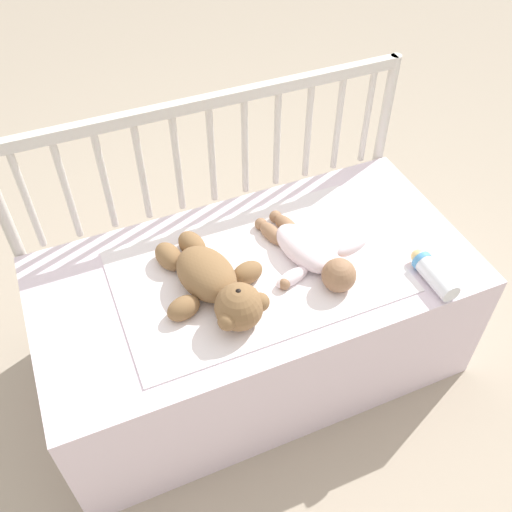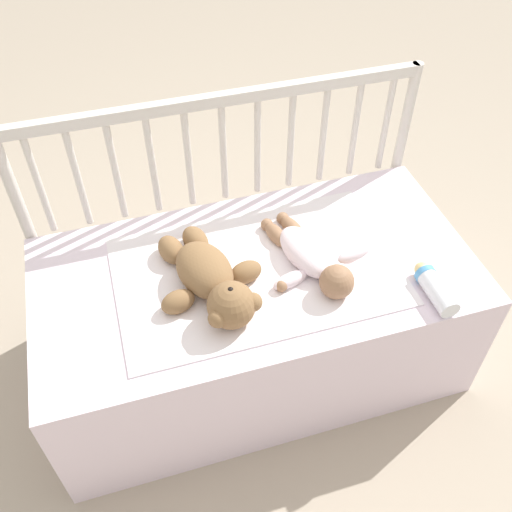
# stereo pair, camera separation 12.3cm
# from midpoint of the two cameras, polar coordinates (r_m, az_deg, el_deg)

# --- Properties ---
(ground_plane) EXTENTS (12.00, 12.00, 0.00)m
(ground_plane) POSITION_cam_midpoint_polar(r_m,az_deg,el_deg) (2.05, -1.77, -10.28)
(ground_plane) COLOR tan
(crib_mattress) EXTENTS (1.31, 0.66, 0.46)m
(crib_mattress) POSITION_cam_midpoint_polar(r_m,az_deg,el_deg) (1.86, -1.93, -6.30)
(crib_mattress) COLOR silver
(crib_mattress) RESTS_ON ground_plane
(crib_rail) EXTENTS (1.31, 0.04, 0.85)m
(crib_rail) POSITION_cam_midpoint_polar(r_m,az_deg,el_deg) (1.84, -6.31, 8.99)
(crib_rail) COLOR beige
(crib_rail) RESTS_ON ground_plane
(blanket) EXTENTS (0.82, 0.51, 0.01)m
(blanket) POSITION_cam_midpoint_polar(r_m,az_deg,el_deg) (1.67, -2.01, -1.58)
(blanket) COLOR white
(blanket) RESTS_ON crib_mattress
(teddy_bear) EXTENTS (0.32, 0.43, 0.13)m
(teddy_bear) POSITION_cam_midpoint_polar(r_m,az_deg,el_deg) (1.58, -6.42, -2.76)
(teddy_bear) COLOR olive
(teddy_bear) RESTS_ON crib_mattress
(baby) EXTENTS (0.31, 0.39, 0.10)m
(baby) POSITION_cam_midpoint_polar(r_m,az_deg,el_deg) (1.68, 3.32, 0.28)
(baby) COLOR white
(baby) RESTS_ON crib_mattress
(baby_bottle) EXTENTS (0.06, 0.18, 0.06)m
(baby_bottle) POSITION_cam_midpoint_polar(r_m,az_deg,el_deg) (1.69, 15.28, -1.74)
(baby_bottle) COLOR white
(baby_bottle) RESTS_ON crib_mattress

